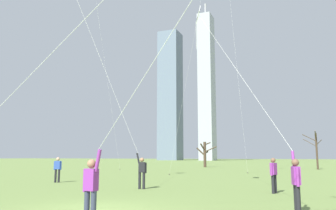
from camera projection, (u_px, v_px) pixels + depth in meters
kite_flyer_midfield_right_purple at (185, 36)px, 6.92m from camera, size 13.62×5.08×16.04m
kite_flyer_foreground_left_white at (268, 134)px, 11.81m from camera, size 5.45×7.74×10.45m
kite_flyer_far_back_orange at (117, 106)px, 18.46m from camera, size 7.66×2.21×18.68m
bystander_watching_nearby at (274, 173)px, 15.70m from camera, size 0.31×0.48×1.62m
bystander_strolling_midfield at (58, 168)px, 22.16m from camera, size 0.48×0.31×1.62m
distant_kite_drifting_left_red at (99, 19)px, 44.51m from camera, size 3.17×3.10×23.99m
bare_tree_leftmost at (205, 153)px, 52.74m from camera, size 3.16×2.45×3.90m
bare_tree_right_of_center at (316, 149)px, 43.65m from camera, size 2.30×2.03×4.90m
skyline_tall_tower at (170, 95)px, 146.33m from camera, size 8.77×8.42×55.59m
skyline_squat_block at (207, 86)px, 136.32m from camera, size 5.44×7.47×64.64m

